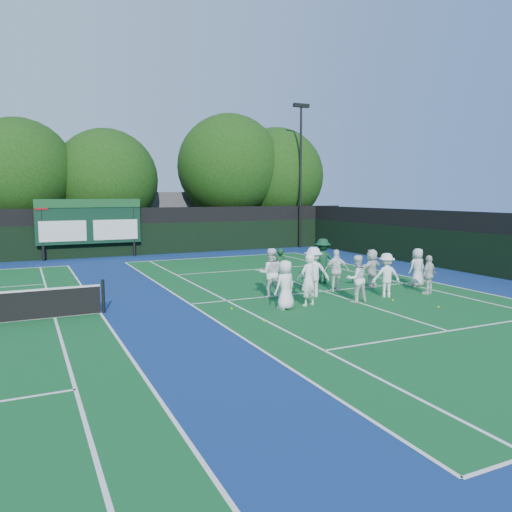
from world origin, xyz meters
name	(u,v)px	position (x,y,z in m)	size (l,w,h in m)	color
ground	(338,296)	(0.00, 0.00, 0.00)	(120.00, 120.00, 0.00)	#183B10
court_apron	(176,306)	(-6.00, 1.00, 0.00)	(34.00, 32.00, 0.01)	navy
near_court	(323,291)	(0.00, 1.00, 0.01)	(11.05, 23.85, 0.01)	#105223
back_fence	(106,235)	(-6.00, 16.00, 1.36)	(34.00, 0.08, 3.00)	black
divider_fence_right	(486,247)	(9.00, 1.00, 1.36)	(0.08, 32.00, 3.00)	black
scoreboard	(89,222)	(-7.01, 15.59, 2.19)	(6.00, 0.21, 3.55)	black
clubhouse	(142,218)	(-2.00, 24.00, 2.00)	(18.00, 6.00, 4.00)	#525256
light_pole_right	(301,159)	(7.50, 15.70, 6.30)	(1.20, 0.30, 10.12)	black
tree_b	(22,176)	(-10.48, 19.58, 4.95)	(6.87, 6.87, 8.57)	black
tree_c	(108,183)	(-5.19, 19.58, 4.59)	(6.84, 6.84, 8.19)	black
tree_d	(231,169)	(3.75, 19.58, 5.68)	(7.70, 7.70, 9.74)	black
tree_e	(277,178)	(7.64, 19.58, 5.06)	(7.40, 7.40, 8.95)	black
tennis_ball_0	(264,321)	(-4.20, -2.21, 0.03)	(0.07, 0.07, 0.07)	#B8D318
tennis_ball_2	(438,307)	(1.95, -3.09, 0.03)	(0.07, 0.07, 0.07)	#B8D318
tennis_ball_3	(232,309)	(-4.47, -0.33, 0.03)	(0.07, 0.07, 0.07)	#B8D318
tennis_ball_4	(314,275)	(1.66, 4.34, 0.03)	(0.07, 0.07, 0.07)	#B8D318
tennis_ball_5	(393,300)	(1.29, -1.57, 0.03)	(0.07, 0.07, 0.07)	#B8D318
player_front_0	(285,285)	(-2.84, -1.06, 0.83)	(0.81, 0.53, 1.66)	white
player_front_1	(308,280)	(-1.86, -0.92, 0.91)	(0.66, 0.43, 1.81)	white
player_front_2	(356,279)	(-0.01, -1.14, 0.85)	(0.82, 0.64, 1.69)	white
player_front_3	(386,275)	(1.51, -0.91, 0.83)	(1.07, 0.62, 1.66)	white
player_front_4	(429,275)	(3.37, -1.16, 0.76)	(0.89, 0.37, 1.51)	silver
player_back_0	(271,273)	(-2.41, 0.87, 0.92)	(0.90, 0.70, 1.85)	white
player_back_1	(313,272)	(-0.90, 0.32, 0.94)	(1.21, 0.70, 1.88)	white
player_back_2	(337,271)	(0.48, 0.81, 0.83)	(0.98, 0.41, 1.67)	white
player_back_3	(372,268)	(2.26, 0.90, 0.80)	(1.48, 0.47, 1.60)	white
player_back_4	(417,267)	(4.14, 0.27, 0.80)	(0.78, 0.51, 1.60)	silver
coach_left	(279,268)	(-1.27, 2.30, 0.83)	(0.60, 0.40, 1.66)	#0F3A1C
coach_right	(322,261)	(0.97, 2.59, 0.97)	(1.25, 0.72, 1.94)	#0F3A21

